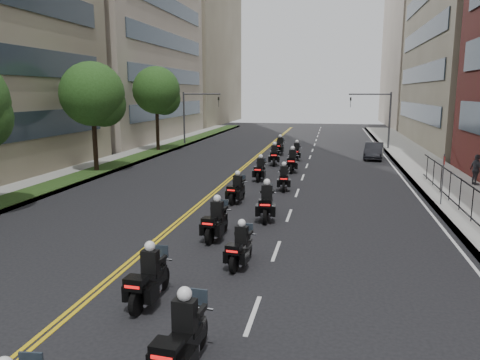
% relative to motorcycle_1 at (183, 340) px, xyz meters
% --- Properties ---
extents(sidewalk_right, '(4.00, 90.00, 0.15)m').
position_rel_motorcycle_1_xyz_m(sidewalk_right, '(9.78, 22.71, -0.63)').
color(sidewalk_right, gray).
rests_on(sidewalk_right, ground).
extents(sidewalk_left, '(4.00, 90.00, 0.15)m').
position_rel_motorcycle_1_xyz_m(sidewalk_left, '(-14.22, 22.71, -0.63)').
color(sidewalk_left, gray).
rests_on(sidewalk_left, ground).
extents(grass_strip, '(2.00, 90.00, 0.04)m').
position_rel_motorcycle_1_xyz_m(grass_strip, '(-13.42, 22.71, -0.53)').
color(grass_strip, '#203A15').
rests_on(grass_strip, sidewalk_left).
extents(building_right_far, '(15.00, 28.00, 26.00)m').
position_rel_motorcycle_1_xyz_m(building_right_far, '(19.28, 75.71, 12.30)').
color(building_right_far, gray).
rests_on(building_right_far, ground).
extents(building_left_far, '(16.00, 28.00, 26.00)m').
position_rel_motorcycle_1_xyz_m(building_left_far, '(-24.22, 75.71, 12.30)').
color(building_left_far, '#796E58').
rests_on(building_left_far, ground).
extents(street_trees, '(4.40, 38.40, 7.98)m').
position_rel_motorcycle_1_xyz_m(street_trees, '(-13.27, 16.31, 4.43)').
color(street_trees, black).
rests_on(street_trees, ground).
extents(traffic_signal_right, '(4.09, 0.20, 5.60)m').
position_rel_motorcycle_1_xyz_m(traffic_signal_right, '(7.32, 39.71, 2.99)').
color(traffic_signal_right, '#3F3F44').
rests_on(traffic_signal_right, ground).
extents(traffic_signal_left, '(4.09, 0.20, 5.60)m').
position_rel_motorcycle_1_xyz_m(traffic_signal_left, '(-11.76, 39.71, 2.99)').
color(traffic_signal_left, '#3F3F44').
rests_on(traffic_signal_left, ground).
extents(motorcycle_1, '(0.63, 2.42, 1.78)m').
position_rel_motorcycle_1_xyz_m(motorcycle_1, '(0.00, 0.00, 0.00)').
color(motorcycle_1, black).
rests_on(motorcycle_1, ground).
extents(motorcycle_2, '(0.57, 2.31, 1.70)m').
position_rel_motorcycle_1_xyz_m(motorcycle_2, '(-1.88, 2.86, -0.03)').
color(motorcycle_2, black).
rests_on(motorcycle_2, ground).
extents(motorcycle_3, '(0.62, 2.09, 1.55)m').
position_rel_motorcycle_1_xyz_m(motorcycle_3, '(-0.00, 6.04, -0.09)').
color(motorcycle_3, black).
rests_on(motorcycle_3, ground).
extents(motorcycle_4, '(0.64, 2.33, 1.72)m').
position_rel_motorcycle_1_xyz_m(motorcycle_4, '(-1.47, 8.67, -0.02)').
color(motorcycle_4, black).
rests_on(motorcycle_4, ground).
extents(motorcycle_5, '(0.63, 2.47, 1.83)m').
position_rel_motorcycle_1_xyz_m(motorcycle_5, '(0.05, 11.81, 0.02)').
color(motorcycle_5, black).
rests_on(motorcycle_5, ground).
extents(motorcycle_6, '(0.66, 2.22, 1.64)m').
position_rel_motorcycle_1_xyz_m(motorcycle_6, '(-1.91, 14.79, -0.06)').
color(motorcycle_6, black).
rests_on(motorcycle_6, ground).
extents(motorcycle_7, '(0.61, 2.22, 1.64)m').
position_rel_motorcycle_1_xyz_m(motorcycle_7, '(0.14, 18.38, -0.06)').
color(motorcycle_7, black).
rests_on(motorcycle_7, ground).
extents(motorcycle_8, '(0.53, 2.27, 1.67)m').
position_rel_motorcycle_1_xyz_m(motorcycle_8, '(-1.65, 21.08, -0.04)').
color(motorcycle_8, black).
rests_on(motorcycle_8, ground).
extents(motorcycle_9, '(0.57, 2.50, 1.85)m').
position_rel_motorcycle_1_xyz_m(motorcycle_9, '(0.10, 24.68, 0.03)').
color(motorcycle_9, black).
rests_on(motorcycle_9, ground).
extents(motorcycle_10, '(0.67, 2.46, 1.81)m').
position_rel_motorcycle_1_xyz_m(motorcycle_10, '(-1.56, 27.62, 0.01)').
color(motorcycle_10, black).
rests_on(motorcycle_10, ground).
extents(motorcycle_11, '(0.53, 2.29, 1.69)m').
position_rel_motorcycle_1_xyz_m(motorcycle_11, '(-0.05, 30.58, -0.04)').
color(motorcycle_11, black).
rests_on(motorcycle_11, ground).
extents(motorcycle_12, '(0.67, 2.49, 1.84)m').
position_rel_motorcycle_1_xyz_m(motorcycle_12, '(-1.81, 33.80, 0.02)').
color(motorcycle_12, black).
rests_on(motorcycle_12, ground).
extents(parked_sedan, '(1.99, 4.36, 1.39)m').
position_rel_motorcycle_1_xyz_m(parked_sedan, '(6.34, 32.67, -0.01)').
color(parked_sedan, black).
rests_on(parked_sedan, ground).
extents(pedestrian_c, '(0.74, 1.15, 1.83)m').
position_rel_motorcycle_1_xyz_m(pedestrian_c, '(11.28, 21.35, 0.36)').
color(pedestrian_c, '#3E3E45').
rests_on(pedestrian_c, sidewalk_right).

